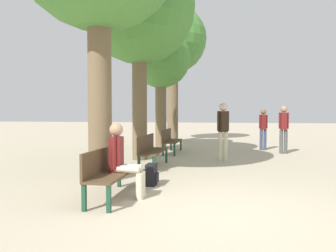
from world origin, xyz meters
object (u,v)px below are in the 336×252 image
bench_row_0 (109,169)px  bench_row_1 (151,149)px  bench_row_2 (170,139)px  pedestrian_far (284,126)px  pedestrian_near (223,128)px  tree_row_3 (173,41)px  backpack (152,175)px  tree_row_2 (161,60)px  person_seated (123,158)px  tree_row_1 (139,9)px  pedestrian_mid (263,126)px

bench_row_0 → bench_row_1: same height
bench_row_2 → pedestrian_far: bearing=6.9°
bench_row_2 → pedestrian_near: pedestrian_near is taller
bench_row_0 → tree_row_3: size_ratio=0.25×
backpack → tree_row_3: bearing=96.7°
bench_row_1 → tree_row_2: size_ratio=0.35×
person_seated → tree_row_3: bearing=94.6°
bench_row_1 → pedestrian_far: size_ratio=1.01×
bench_row_1 → tree_row_1: size_ratio=0.27×
bench_row_2 → pedestrian_near: size_ratio=0.98×
tree_row_2 → pedestrian_far: 5.36m
tree_row_3 → person_seated: size_ratio=5.25×
pedestrian_near → bench_row_1: bearing=-142.4°
bench_row_2 → tree_row_3: (-0.64, 4.56, 4.43)m
bench_row_1 → pedestrian_near: (1.87, 1.44, 0.49)m
backpack → pedestrian_near: 3.82m
bench_row_1 → tree_row_2: 5.58m
person_seated → pedestrian_mid: bearing=67.7°
person_seated → bench_row_1: bearing=94.3°
tree_row_2 → tree_row_3: bearing=90.0°
tree_row_3 → pedestrian_near: (2.51, -6.21, -3.94)m
bench_row_2 → tree_row_3: size_ratio=0.25×
tree_row_1 → tree_row_2: 3.48m
tree_row_2 → person_seated: tree_row_2 is taller
person_seated → pedestrian_near: size_ratio=0.74×
pedestrian_far → pedestrian_near: bearing=-134.2°
bench_row_1 → backpack: bearing=-76.4°
tree_row_1 → tree_row_3: (0.00, 6.33, 0.39)m
bench_row_0 → pedestrian_far: (3.94, 6.66, 0.46)m
bench_row_2 → tree_row_3: 6.39m
tree_row_2 → pedestrian_far: bearing=-13.2°
bench_row_2 → backpack: size_ratio=3.99×
pedestrian_near → tree_row_3: bearing=112.0°
tree_row_2 → tree_row_1: bearing=-90.0°
person_seated → backpack: 1.15m
backpack → pedestrian_mid: 7.26m
bench_row_1 → bench_row_2: same height
person_seated → tree_row_2: bearing=96.4°
backpack → person_seated: bearing=-104.7°
backpack → pedestrian_mid: bearing=66.6°
bench_row_1 → pedestrian_near: bearing=37.6°
bench_row_2 → pedestrian_far: pedestrian_far is taller
bench_row_0 → tree_row_1: tree_row_1 is taller
tree_row_1 → person_seated: (0.87, -4.37, -3.86)m
bench_row_0 → backpack: size_ratio=3.99×
bench_row_0 → pedestrian_near: bearing=67.6°
tree_row_3 → pedestrian_far: 7.30m
tree_row_3 → pedestrian_far: tree_row_3 is taller
bench_row_2 → tree_row_3: bearing=98.0°
tree_row_1 → person_seated: 5.90m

